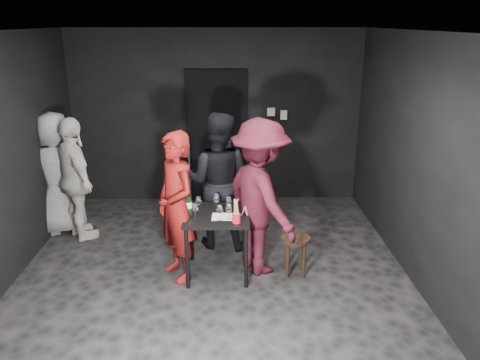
{
  "coord_description": "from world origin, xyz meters",
  "views": [
    {
      "loc": [
        0.19,
        -4.75,
        2.8
      ],
      "look_at": [
        0.31,
        0.25,
        1.09
      ],
      "focal_mm": 35.0,
      "sensor_mm": 36.0,
      "label": 1
    }
  ],
  "objects_px": {
    "server_red": "(176,198)",
    "wine_bottle": "(189,205)",
    "woman_black": "(218,170)",
    "hand_truck": "(180,192)",
    "breadstick_cup": "(236,211)",
    "bystander_cream": "(75,174)",
    "bystander_grey": "(57,166)",
    "man_maroon": "(261,182)",
    "tasting_table": "(217,222)",
    "stool": "(295,245)"
  },
  "relations": [
    {
      "from": "woman_black",
      "to": "breadstick_cup",
      "type": "height_order",
      "value": "woman_black"
    },
    {
      "from": "bystander_grey",
      "to": "hand_truck",
      "type": "bearing_deg",
      "value": -179.5
    },
    {
      "from": "tasting_table",
      "to": "breadstick_cup",
      "type": "distance_m",
      "value": 0.4
    },
    {
      "from": "tasting_table",
      "to": "man_maroon",
      "type": "distance_m",
      "value": 0.66
    },
    {
      "from": "woman_black",
      "to": "bystander_grey",
      "type": "relative_size",
      "value": 1.09
    },
    {
      "from": "wine_bottle",
      "to": "breadstick_cup",
      "type": "distance_m",
      "value": 0.57
    },
    {
      "from": "hand_truck",
      "to": "woman_black",
      "type": "xyz_separation_m",
      "value": [
        0.65,
        -1.4,
        0.81
      ]
    },
    {
      "from": "server_red",
      "to": "wine_bottle",
      "type": "bearing_deg",
      "value": 66.67
    },
    {
      "from": "woman_black",
      "to": "bystander_grey",
      "type": "distance_m",
      "value": 2.22
    },
    {
      "from": "hand_truck",
      "to": "breadstick_cup",
      "type": "bearing_deg",
      "value": -55.08
    },
    {
      "from": "bystander_cream",
      "to": "wine_bottle",
      "type": "bearing_deg",
      "value": -159.85
    },
    {
      "from": "stool",
      "to": "breadstick_cup",
      "type": "xyz_separation_m",
      "value": [
        -0.68,
        -0.2,
        0.5
      ]
    },
    {
      "from": "woman_black",
      "to": "wine_bottle",
      "type": "height_order",
      "value": "woman_black"
    },
    {
      "from": "woman_black",
      "to": "bystander_cream",
      "type": "bearing_deg",
      "value": 4.65
    },
    {
      "from": "woman_black",
      "to": "server_red",
      "type": "bearing_deg",
      "value": 73.19
    },
    {
      "from": "bystander_grey",
      "to": "woman_black",
      "type": "bearing_deg",
      "value": 136.73
    },
    {
      "from": "bystander_grey",
      "to": "breadstick_cup",
      "type": "relative_size",
      "value": 6.66
    },
    {
      "from": "tasting_table",
      "to": "breadstick_cup",
      "type": "xyz_separation_m",
      "value": [
        0.21,
        -0.25,
        0.23
      ]
    },
    {
      "from": "tasting_table",
      "to": "breadstick_cup",
      "type": "bearing_deg",
      "value": -49.49
    },
    {
      "from": "server_red",
      "to": "man_maroon",
      "type": "relative_size",
      "value": 0.89
    },
    {
      "from": "breadstick_cup",
      "to": "wine_bottle",
      "type": "bearing_deg",
      "value": 156.82
    },
    {
      "from": "woman_black",
      "to": "wine_bottle",
      "type": "relative_size",
      "value": 6.69
    },
    {
      "from": "bystander_cream",
      "to": "breadstick_cup",
      "type": "relative_size",
      "value": 6.43
    },
    {
      "from": "server_red",
      "to": "tasting_table",
      "type": "bearing_deg",
      "value": 62.96
    },
    {
      "from": "stool",
      "to": "wine_bottle",
      "type": "bearing_deg",
      "value": 179.06
    },
    {
      "from": "hand_truck",
      "to": "bystander_cream",
      "type": "xyz_separation_m",
      "value": [
        -1.22,
        -1.16,
        0.7
      ]
    },
    {
      "from": "tasting_table",
      "to": "man_maroon",
      "type": "height_order",
      "value": "man_maroon"
    },
    {
      "from": "wine_bottle",
      "to": "breadstick_cup",
      "type": "relative_size",
      "value": 1.08
    },
    {
      "from": "wine_bottle",
      "to": "bystander_cream",
      "type": "bearing_deg",
      "value": 146.74
    },
    {
      "from": "hand_truck",
      "to": "wine_bottle",
      "type": "xyz_separation_m",
      "value": [
        0.34,
        -2.18,
        0.66
      ]
    },
    {
      "from": "wine_bottle",
      "to": "server_red",
      "type": "bearing_deg",
      "value": -169.84
    },
    {
      "from": "bystander_cream",
      "to": "hand_truck",
      "type": "bearing_deg",
      "value": -82.83
    },
    {
      "from": "server_red",
      "to": "wine_bottle",
      "type": "distance_m",
      "value": 0.17
    },
    {
      "from": "stool",
      "to": "breadstick_cup",
      "type": "relative_size",
      "value": 1.66
    },
    {
      "from": "stool",
      "to": "server_red",
      "type": "xyz_separation_m",
      "value": [
        -1.33,
        -0.0,
        0.59
      ]
    },
    {
      "from": "hand_truck",
      "to": "man_maroon",
      "type": "relative_size",
      "value": 0.51
    },
    {
      "from": "man_maroon",
      "to": "bystander_grey",
      "type": "xyz_separation_m",
      "value": [
        -2.66,
        1.14,
        -0.15
      ]
    },
    {
      "from": "tasting_table",
      "to": "server_red",
      "type": "distance_m",
      "value": 0.54
    },
    {
      "from": "stool",
      "to": "man_maroon",
      "type": "height_order",
      "value": "man_maroon"
    },
    {
      "from": "woman_black",
      "to": "bystander_grey",
      "type": "height_order",
      "value": "woman_black"
    },
    {
      "from": "breadstick_cup",
      "to": "server_red",
      "type": "bearing_deg",
      "value": 162.99
    },
    {
      "from": "stool",
      "to": "hand_truck",
      "type": "bearing_deg",
      "value": 124.95
    },
    {
      "from": "tasting_table",
      "to": "man_maroon",
      "type": "xyz_separation_m",
      "value": [
        0.49,
        0.09,
        0.43
      ]
    },
    {
      "from": "woman_black",
      "to": "hand_truck",
      "type": "bearing_deg",
      "value": -53.16
    },
    {
      "from": "server_red",
      "to": "man_maroon",
      "type": "xyz_separation_m",
      "value": [
        0.93,
        0.14,
        0.12
      ]
    },
    {
      "from": "tasting_table",
      "to": "bystander_cream",
      "type": "distance_m",
      "value": 2.13
    },
    {
      "from": "breadstick_cup",
      "to": "stool",
      "type": "bearing_deg",
      "value": 16.87
    },
    {
      "from": "server_red",
      "to": "hand_truck",
      "type": "bearing_deg",
      "value": 151.89
    },
    {
      "from": "woman_black",
      "to": "man_maroon",
      "type": "xyz_separation_m",
      "value": [
        0.49,
        -0.67,
        0.06
      ]
    },
    {
      "from": "server_red",
      "to": "bystander_grey",
      "type": "distance_m",
      "value": 2.15
    }
  ]
}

